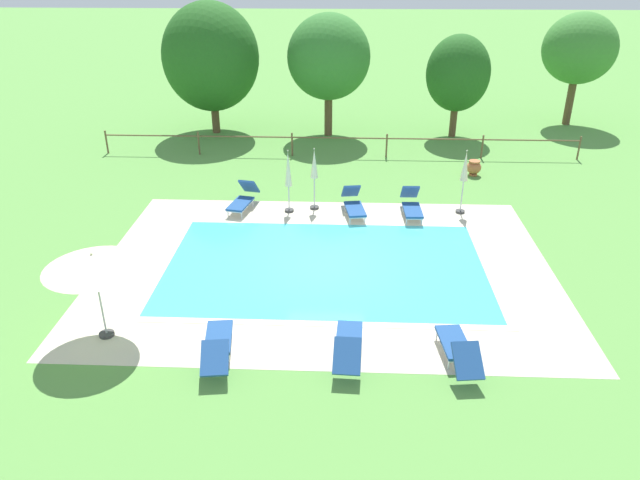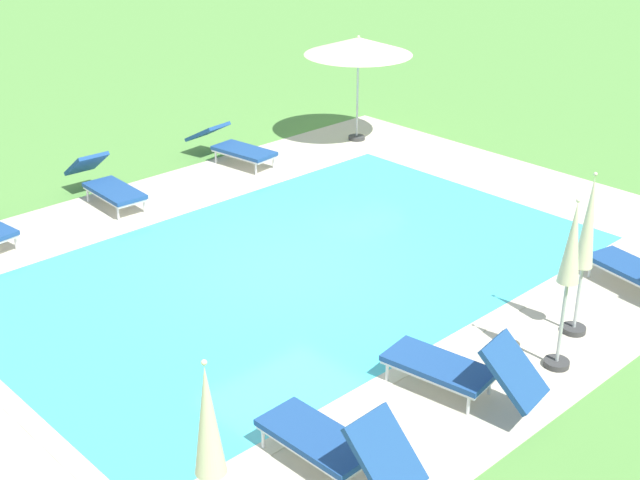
{
  "view_description": "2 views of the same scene",
  "coord_description": "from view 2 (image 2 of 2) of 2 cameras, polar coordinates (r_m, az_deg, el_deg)",
  "views": [
    {
      "loc": [
        0.51,
        -15.37,
        8.46
      ],
      "look_at": [
        -0.17,
        0.5,
        0.6
      ],
      "focal_mm": 33.42,
      "sensor_mm": 36.0,
      "label": 1
    },
    {
      "loc": [
        7.94,
        8.91,
        5.99
      ],
      "look_at": [
        0.34,
        0.9,
        0.89
      ],
      "focal_mm": 49.0,
      "sensor_mm": 36.0,
      "label": 2
    }
  ],
  "objects": [
    {
      "name": "patio_umbrella_open_foreground",
      "position": [
        18.62,
        2.52,
        12.51
      ],
      "size": [
        2.28,
        2.28,
        2.26
      ],
      "color": "#383838",
      "rests_on": "ground"
    },
    {
      "name": "patio_umbrella_closed_row_west",
      "position": [
        10.66,
        16.04,
        -1.15
      ],
      "size": [
        0.32,
        0.32,
        2.25
      ],
      "color": "#383838",
      "rests_on": "ground"
    },
    {
      "name": "patio_umbrella_closed_row_mid_west",
      "position": [
        11.53,
        17.04,
        0.33
      ],
      "size": [
        0.32,
        0.32,
        2.27
      ],
      "color": "#383838",
      "rests_on": "ground"
    },
    {
      "name": "sun_lounger_south_far",
      "position": [
        9.11,
        1.01,
        -13.1
      ],
      "size": [
        0.65,
        1.93,
        0.94
      ],
      "color": "navy",
      "rests_on": "ground"
    },
    {
      "name": "sun_lounger_north_far",
      "position": [
        16.08,
        -13.79,
        3.61
      ],
      "size": [
        0.7,
        2.04,
        0.82
      ],
      "color": "navy",
      "rests_on": "ground"
    },
    {
      "name": "ground_plane",
      "position": [
        13.35,
        -1.62,
        -1.85
      ],
      "size": [
        160.0,
        160.0,
        0.0
      ],
      "primitive_type": "plane",
      "color": "#599342"
    },
    {
      "name": "swimming_pool_water",
      "position": [
        13.35,
        -1.62,
        -1.83
      ],
      "size": [
        9.27,
        5.79,
        0.01
      ],
      "primitive_type": "cube",
      "color": "#42CCD6",
      "rests_on": "ground"
    },
    {
      "name": "patio_umbrella_closed_row_centre",
      "position": [
        7.32,
        -7.26,
        -12.78
      ],
      "size": [
        0.32,
        0.32,
        2.3
      ],
      "color": "#383838",
      "rests_on": "ground"
    },
    {
      "name": "pool_deck_paving",
      "position": [
        13.35,
        -1.62,
        -1.83
      ],
      "size": [
        13.2,
        9.71,
        0.01
      ],
      "primitive_type": "cube",
      "color": "beige",
      "rests_on": "ground"
    },
    {
      "name": "sun_lounger_south_near_corner",
      "position": [
        10.36,
        9.1,
        -8.27
      ],
      "size": [
        0.89,
        1.99,
        0.93
      ],
      "color": "navy",
      "rests_on": "ground"
    },
    {
      "name": "sun_lounger_north_end",
      "position": [
        17.71,
        -5.69,
        6.14
      ],
      "size": [
        0.86,
        2.12,
        0.73
      ],
      "color": "navy",
      "rests_on": "ground"
    },
    {
      "name": "pool_coping_rim",
      "position": [
        13.35,
        -1.62,
        -1.81
      ],
      "size": [
        9.75,
        6.27,
        0.01
      ],
      "color": "beige",
      "rests_on": "ground"
    }
  ]
}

